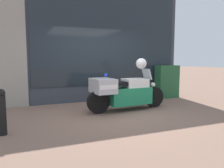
{
  "coord_description": "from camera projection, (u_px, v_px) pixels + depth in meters",
  "views": [
    {
      "loc": [
        -2.22,
        -5.22,
        1.42
      ],
      "look_at": [
        0.18,
        0.71,
        0.69
      ],
      "focal_mm": 35.0,
      "sensor_mm": 36.0,
      "label": 1
    }
  ],
  "objects": [
    {
      "name": "shop_building",
      "position": [
        79.0,
        40.0,
        7.23
      ],
      "size": [
        6.43,
        0.55,
        4.08
      ],
      "color": "#333842",
      "rests_on": "ground"
    },
    {
      "name": "window_display",
      "position": [
        106.0,
        85.0,
        7.78
      ],
      "size": [
        4.88,
        0.3,
        2.1
      ],
      "color": "slate",
      "rests_on": "ground"
    },
    {
      "name": "utility_cabinet",
      "position": [
        167.0,
        82.0,
        8.09
      ],
      "size": [
        0.82,
        0.41,
        1.2
      ],
      "primitive_type": "cube",
      "color": "#235633",
      "rests_on": "ground"
    },
    {
      "name": "street_bollard",
      "position": [
        2.0,
        111.0,
        4.06
      ],
      "size": [
        0.16,
        0.16,
        0.88
      ],
      "color": "black",
      "rests_on": "ground"
    },
    {
      "name": "white_helmet",
      "position": [
        141.0,
        64.0,
        6.2
      ],
      "size": [
        0.3,
        0.3,
        0.3
      ],
      "primitive_type": "sphere",
      "color": "white",
      "rests_on": "paramedic_motorcycle"
    },
    {
      "name": "paramedic_motorcycle",
      "position": [
        123.0,
        91.0,
        6.03
      ],
      "size": [
        2.4,
        0.8,
        1.15
      ],
      "rotation": [
        0.0,
        0.0,
        0.07
      ],
      "color": "black",
      "rests_on": "ground"
    },
    {
      "name": "ground_plane",
      "position": [
        116.0,
        113.0,
        5.79
      ],
      "size": [
        60.0,
        60.0,
        0.0
      ],
      "primitive_type": "plane",
      "color": "#7A5B4C"
    }
  ]
}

